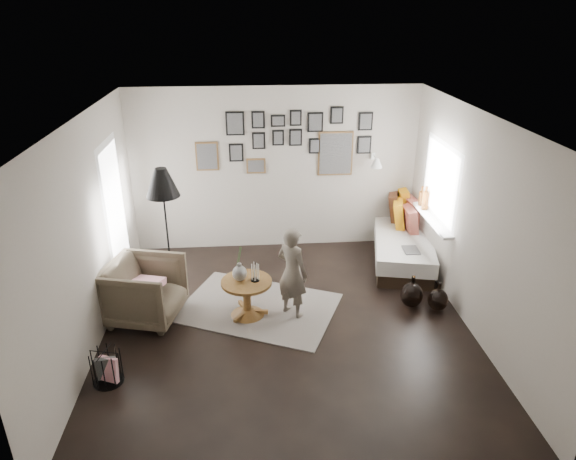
{
  "coord_description": "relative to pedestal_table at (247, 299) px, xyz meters",
  "views": [
    {
      "loc": [
        -0.43,
        -5.37,
        3.71
      ],
      "look_at": [
        0.05,
        0.5,
        1.1
      ],
      "focal_mm": 32.0,
      "sensor_mm": 36.0,
      "label": 1
    }
  ],
  "objects": [
    {
      "name": "wall_front",
      "position": [
        0.49,
        -2.7,
        1.07
      ],
      "size": [
        4.5,
        0.0,
        4.5
      ],
      "primitive_type": "plane",
      "rotation": [
        -1.57,
        0.0,
        0.0
      ],
      "color": "#A79F92",
      "rests_on": "ground"
    },
    {
      "name": "ground",
      "position": [
        0.49,
        -0.3,
        -0.23
      ],
      "size": [
        4.8,
        4.8,
        0.0
      ],
      "primitive_type": "plane",
      "color": "black",
      "rests_on": "ground"
    },
    {
      "name": "armchair_cushion",
      "position": [
        -1.25,
        0.09,
        0.25
      ],
      "size": [
        0.45,
        0.46,
        0.16
      ],
      "primitive_type": "cube",
      "rotation": [
        -0.21,
        0.0,
        -0.28
      ],
      "color": "white",
      "rests_on": "armchair"
    },
    {
      "name": "candles",
      "position": [
        0.11,
        0.0,
        0.39
      ],
      "size": [
        0.11,
        0.11,
        0.24
      ],
      "color": "black",
      "rests_on": "pedestal_table"
    },
    {
      "name": "pedestal_table",
      "position": [
        0.0,
        0.0,
        0.0
      ],
      "size": [
        0.65,
        0.65,
        0.51
      ],
      "rotation": [
        0.0,
        0.0,
        -0.39
      ],
      "color": "brown",
      "rests_on": "ground"
    },
    {
      "name": "child",
      "position": [
        0.58,
        -0.01,
        0.38
      ],
      "size": [
        0.52,
        0.52,
        1.22
      ],
      "primitive_type": "imported",
      "rotation": [
        0.0,
        0.0,
        2.39
      ],
      "color": "#635A4E",
      "rests_on": "ground"
    },
    {
      "name": "wall_right",
      "position": [
        2.74,
        -0.3,
        1.07
      ],
      "size": [
        0.0,
        4.8,
        4.8
      ],
      "primitive_type": "plane",
      "rotation": [
        1.57,
        0.0,
        -1.57
      ],
      "color": "#A79F92",
      "rests_on": "ground"
    },
    {
      "name": "window_right",
      "position": [
        2.67,
        1.04,
        0.7
      ],
      "size": [
        0.15,
        1.32,
        1.3
      ],
      "color": "white",
      "rests_on": "wall_right"
    },
    {
      "name": "demijohn_large",
      "position": [
        2.18,
        0.05,
        -0.06
      ],
      "size": [
        0.3,
        0.3,
        0.45
      ],
      "color": "black",
      "rests_on": "ground"
    },
    {
      "name": "magazine_basket",
      "position": [
        -1.49,
        -1.16,
        -0.05
      ],
      "size": [
        0.37,
        0.37,
        0.38
      ],
      "rotation": [
        0.0,
        0.0,
        -0.23
      ],
      "color": "black",
      "rests_on": "ground"
    },
    {
      "name": "rug",
      "position": [
        0.14,
        0.16,
        -0.23
      ],
      "size": [
        2.36,
        2.06,
        0.01
      ],
      "primitive_type": "cube",
      "rotation": [
        0.0,
        0.0,
        -0.42
      ],
      "color": "beige",
      "rests_on": "ground"
    },
    {
      "name": "wall_left",
      "position": [
        -1.76,
        -0.3,
        1.07
      ],
      "size": [
        0.0,
        4.8,
        4.8
      ],
      "primitive_type": "plane",
      "rotation": [
        1.57,
        0.0,
        1.57
      ],
      "color": "#A79F92",
      "rests_on": "ground"
    },
    {
      "name": "gallery_wall",
      "position": [
        0.78,
        2.09,
        1.51
      ],
      "size": [
        2.74,
        0.03,
        1.08
      ],
      "color": "brown",
      "rests_on": "wall_back"
    },
    {
      "name": "daybed",
      "position": [
        2.43,
        1.46,
        0.07
      ],
      "size": [
        1.24,
        2.07,
        0.96
      ],
      "rotation": [
        0.0,
        0.0,
        -0.22
      ],
      "color": "black",
      "rests_on": "ground"
    },
    {
      "name": "magazine_on_daybed",
      "position": [
        2.38,
        0.82,
        0.21
      ],
      "size": [
        0.23,
        0.3,
        0.02
      ],
      "primitive_type": "cube",
      "rotation": [
        0.0,
        0.0,
        -0.05
      ],
      "color": "black",
      "rests_on": "daybed"
    },
    {
      "name": "wall_sconce",
      "position": [
        2.04,
        1.84,
        1.23
      ],
      "size": [
        0.18,
        0.36,
        0.16
      ],
      "color": "white",
      "rests_on": "wall_back"
    },
    {
      "name": "armchair",
      "position": [
        -1.28,
        0.04,
        0.16
      ],
      "size": [
        1.05,
        1.03,
        0.8
      ],
      "primitive_type": "imported",
      "rotation": [
        0.0,
        0.0,
        1.33
      ],
      "color": "brown",
      "rests_on": "ground"
    },
    {
      "name": "ceiling",
      "position": [
        0.49,
        -0.3,
        2.37
      ],
      "size": [
        4.8,
        4.8,
        0.0
      ],
      "primitive_type": "plane",
      "rotation": [
        3.14,
        0.0,
        0.0
      ],
      "color": "white",
      "rests_on": "wall_back"
    },
    {
      "name": "floor_lamp",
      "position": [
        -1.02,
        0.55,
        1.35
      ],
      "size": [
        0.43,
        0.43,
        1.84
      ],
      "rotation": [
        0.0,
        0.0,
        0.27
      ],
      "color": "black",
      "rests_on": "ground"
    },
    {
      "name": "wall_back",
      "position": [
        0.49,
        2.1,
        1.07
      ],
      "size": [
        4.5,
        0.0,
        4.5
      ],
      "primitive_type": "plane",
      "rotation": [
        1.57,
        0.0,
        0.0
      ],
      "color": "#A79F92",
      "rests_on": "ground"
    },
    {
      "name": "door_left",
      "position": [
        -1.74,
        0.9,
        0.82
      ],
      "size": [
        0.0,
        2.14,
        2.14
      ],
      "color": "white",
      "rests_on": "wall_left"
    },
    {
      "name": "vase",
      "position": [
        -0.08,
        0.02,
        0.41
      ],
      "size": [
        0.18,
        0.18,
        0.46
      ],
      "color": "black",
      "rests_on": "pedestal_table"
    },
    {
      "name": "demijohn_small",
      "position": [
        2.49,
        -0.07,
        -0.08
      ],
      "size": [
        0.26,
        0.26,
        0.41
      ],
      "color": "black",
      "rests_on": "ground"
    }
  ]
}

